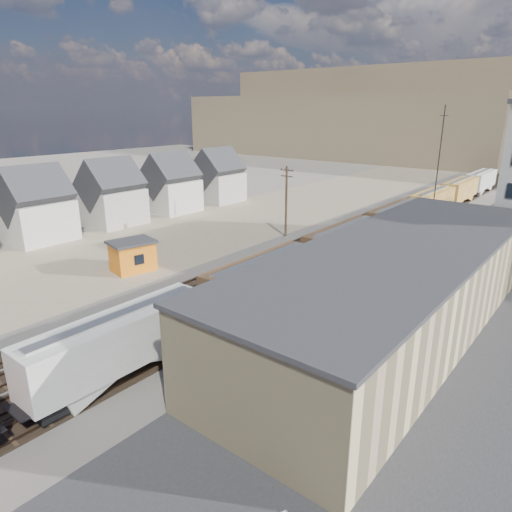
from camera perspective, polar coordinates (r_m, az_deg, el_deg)
The scene contains 11 objects.
ground at distance 34.25m, azimuth -28.09°, elevation -15.14°, with size 300.00×300.00×0.00m, color #6B6356.
ballast_bed at distance 68.08m, azimuth 13.49°, elevation 2.61°, with size 18.00×200.00×0.06m, color #4C4742.
dirt_yard at distance 71.10m, azimuth -4.83°, elevation 3.69°, with size 24.00×180.00×0.03m, color #7F6857.
asphalt_lot at distance 48.29m, azimuth 29.34°, elevation -5.69°, with size 26.00×120.00×0.04m, color #232326.
rail_tracks at distance 68.29m, azimuth 13.08°, elevation 2.76°, with size 11.40×200.00×0.24m.
freight_train at distance 60.28m, azimuth 14.28°, elevation 3.30°, with size 3.00×119.74×4.46m.
warehouse at distance 39.45m, azimuth 17.44°, elevation -3.45°, with size 12.40×40.40×7.25m.
utility_pole_north at distance 64.29m, azimuth 3.80°, elevation 7.01°, with size 2.20×0.32×10.00m.
radio_mast at distance 73.45m, azimuth 21.78°, elevation 10.19°, with size 1.20×0.16×18.00m.
townhouse_row at distance 72.06m, azimuth -21.53°, elevation 6.21°, with size 8.15×68.16×10.47m.
maintenance_shed at distance 52.91m, azimuth -15.17°, elevation 0.07°, with size 4.62×5.46×3.51m.
Camera 1 is at (27.80, -9.63, 17.52)m, focal length 32.00 mm.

